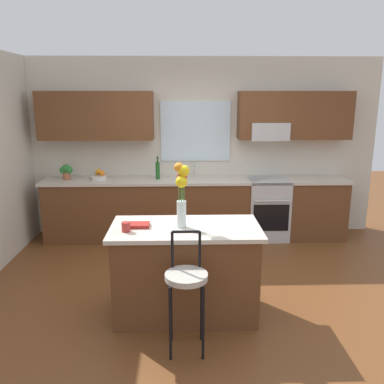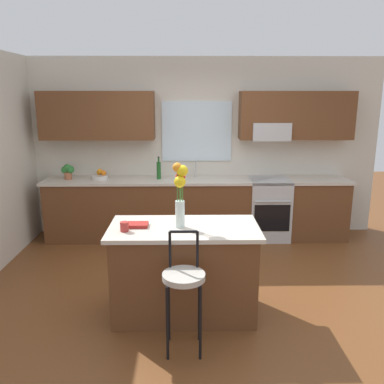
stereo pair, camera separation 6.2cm
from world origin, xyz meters
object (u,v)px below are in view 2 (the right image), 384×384
object	(u,v)px
kitchen_island	(184,270)
flower_vase	(180,189)
bottle_olive_oil	(159,170)
mug_ceramic	(124,227)
potted_plant_small	(68,171)
fruit_bowl_oranges	(100,176)
cookbook	(138,225)
oven_range	(268,209)
bar_stool_near	(184,282)

from	to	relation	value
kitchen_island	flower_vase	xyz separation A→B (m)	(-0.03, -0.02, 0.83)
kitchen_island	flower_vase	distance (m)	0.84
flower_vase	bottle_olive_oil	distance (m)	2.27
mug_ceramic	potted_plant_small	world-z (taller)	potted_plant_small
fruit_bowl_oranges	mug_ceramic	bearing A→B (deg)	-73.23
flower_vase	fruit_bowl_oranges	size ratio (longest dim) A/B	2.60
cookbook	fruit_bowl_oranges	world-z (taller)	fruit_bowl_oranges
oven_range	bottle_olive_oil	bearing A→B (deg)	179.15
mug_ceramic	fruit_bowl_oranges	world-z (taller)	fruit_bowl_oranges
oven_range	mug_ceramic	size ratio (longest dim) A/B	10.22
cookbook	kitchen_island	bearing A→B (deg)	-1.20
kitchen_island	fruit_bowl_oranges	xyz separation A→B (m)	(-1.26, 2.22, 0.51)
kitchen_island	bar_stool_near	bearing A→B (deg)	-90.00
flower_vase	bottle_olive_oil	world-z (taller)	flower_vase
bottle_olive_oil	flower_vase	bearing A→B (deg)	-81.06
flower_vase	bar_stool_near	bearing A→B (deg)	-86.70
mug_ceramic	bar_stool_near	bearing A→B (deg)	-39.93
oven_range	cookbook	size ratio (longest dim) A/B	4.60
bar_stool_near	potted_plant_small	world-z (taller)	potted_plant_small
flower_vase	potted_plant_small	size ratio (longest dim) A/B	2.71
bar_stool_near	fruit_bowl_oranges	distance (m)	3.09
potted_plant_small	bottle_olive_oil	bearing A→B (deg)	0.00
flower_vase	mug_ceramic	xyz separation A→B (m)	(-0.52, -0.11, -0.33)
oven_range	kitchen_island	bearing A→B (deg)	-120.15
flower_vase	potted_plant_small	xyz separation A→B (m)	(-1.70, 2.23, -0.25)
flower_vase	kitchen_island	bearing A→B (deg)	27.26
flower_vase	potted_plant_small	world-z (taller)	flower_vase
fruit_bowl_oranges	cookbook	bearing A→B (deg)	-69.84
oven_range	cookbook	xyz separation A→B (m)	(-1.72, -2.18, 0.48)
fruit_bowl_oranges	potted_plant_small	xyz separation A→B (m)	(-0.48, -0.00, 0.08)
kitchen_island	potted_plant_small	size ratio (longest dim) A/B	6.27
kitchen_island	potted_plant_small	xyz separation A→B (m)	(-1.73, 2.21, 0.59)
cookbook	potted_plant_small	size ratio (longest dim) A/B	0.87
potted_plant_small	cookbook	bearing A→B (deg)	-59.70
flower_vase	mug_ceramic	distance (m)	0.63
bottle_olive_oil	potted_plant_small	bearing A→B (deg)	-180.00
fruit_bowl_oranges	bottle_olive_oil	bearing A→B (deg)	-0.22
bottle_olive_oil	potted_plant_small	distance (m)	1.35
oven_range	fruit_bowl_oranges	distance (m)	2.58
flower_vase	potted_plant_small	distance (m)	2.82
bottle_olive_oil	oven_range	bearing A→B (deg)	-0.85
kitchen_island	bottle_olive_oil	xyz separation A→B (m)	(-0.38, 2.21, 0.59)
flower_vase	mug_ceramic	bearing A→B (deg)	-168.00
cookbook	potted_plant_small	distance (m)	2.56
kitchen_island	bar_stool_near	world-z (taller)	bar_stool_near
cookbook	fruit_bowl_oranges	distance (m)	2.35
bar_stool_near	fruit_bowl_oranges	world-z (taller)	fruit_bowl_oranges
bar_stool_near	mug_ceramic	bearing A→B (deg)	140.07
oven_range	kitchen_island	world-z (taller)	same
bar_stool_near	flower_vase	distance (m)	0.88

